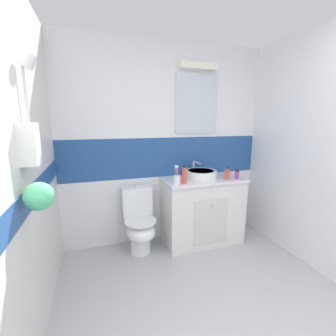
{
  "coord_description": "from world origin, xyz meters",
  "views": [
    {
      "loc": [
        -0.87,
        -0.4,
        1.56
      ],
      "look_at": [
        -0.13,
        1.91,
        1.06
      ],
      "focal_mm": 24.66,
      "sensor_mm": 36.0,
      "label": 1
    }
  ],
  "objects": [
    {
      "name": "ground_plane",
      "position": [
        0.0,
        1.2,
        -0.02
      ],
      "size": [
        3.2,
        3.48,
        0.04
      ],
      "primitive_type": "cube",
      "color": "#B2B2B7"
    },
    {
      "name": "wall_left_shower_alcove",
      "position": [
        -1.35,
        1.2,
        1.25
      ],
      "size": [
        0.29,
        3.48,
        2.5
      ],
      "color": "silver",
      "rests_on": "ground_plane"
    },
    {
      "name": "shampoo_bottle_tall",
      "position": [
        0.09,
        1.99,
        0.95
      ],
      "size": [
        0.05,
        0.05,
        0.21
      ],
      "color": "#D84C33",
      "rests_on": "vanity_cabinet"
    },
    {
      "name": "toilet",
      "position": [
        -0.41,
        2.16,
        0.36
      ],
      "size": [
        0.37,
        0.5,
        0.79
      ],
      "color": "white",
      "rests_on": "ground_plane"
    },
    {
      "name": "lotion_bottle_short",
      "position": [
        0.8,
        2.0,
        0.9
      ],
      "size": [
        0.05,
        0.05,
        0.11
      ],
      "color": "#993F99",
      "rests_on": "vanity_cabinet"
    },
    {
      "name": "soap_dispenser",
      "position": [
        0.66,
        2.0,
        0.92
      ],
      "size": [
        0.06,
        0.06,
        0.17
      ],
      "color": "#D84C33",
      "rests_on": "vanity_cabinet"
    },
    {
      "name": "sink_basin",
      "position": [
        0.39,
        2.17,
        0.9
      ],
      "size": [
        0.39,
        0.44,
        0.19
      ],
      "color": "white",
      "rests_on": "vanity_cabinet"
    },
    {
      "name": "toothbrush_cup",
      "position": [
        0.01,
        2.0,
        0.91
      ],
      "size": [
        0.08,
        0.08,
        0.22
      ],
      "color": "white",
      "rests_on": "vanity_cabinet"
    },
    {
      "name": "wall_back_tiled",
      "position": [
        0.01,
        2.45,
        1.26
      ],
      "size": [
        3.2,
        0.2,
        2.5
      ],
      "color": "white",
      "rests_on": "ground_plane"
    },
    {
      "name": "vanity_cabinet",
      "position": [
        0.41,
        2.15,
        0.43
      ],
      "size": [
        1.01,
        0.53,
        0.85
      ],
      "color": "silver",
      "rests_on": "ground_plane"
    }
  ]
}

